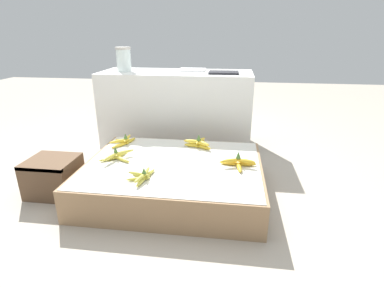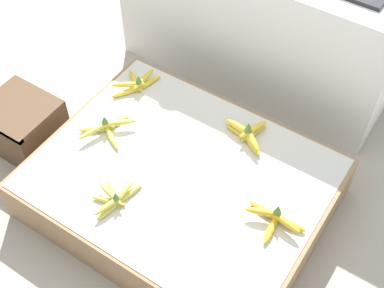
# 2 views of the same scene
# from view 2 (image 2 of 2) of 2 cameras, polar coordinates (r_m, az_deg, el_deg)

# --- Properties ---
(ground_plane) EXTENTS (10.00, 10.00, 0.00)m
(ground_plane) POSITION_cam_2_polar(r_m,az_deg,el_deg) (2.41, -1.06, -6.23)
(ground_plane) COLOR #A89E8E
(display_platform) EXTENTS (1.19, 0.94, 0.23)m
(display_platform) POSITION_cam_2_polar(r_m,az_deg,el_deg) (2.32, -1.10, -4.71)
(display_platform) COLOR #997551
(display_platform) RESTS_ON ground_plane
(back_vendor_table) EXTENTS (1.40, 0.53, 0.71)m
(back_vendor_table) POSITION_cam_2_polar(r_m,az_deg,el_deg) (2.78, 7.50, 13.34)
(back_vendor_table) COLOR white
(back_vendor_table) RESTS_ON ground_plane
(wooden_crate) EXTENTS (0.32, 0.29, 0.25)m
(wooden_crate) POSITION_cam_2_polar(r_m,az_deg,el_deg) (2.65, -17.54, 1.94)
(wooden_crate) COLOR brown
(wooden_crate) RESTS_ON ground_plane
(banana_bunch_front_midleft) EXTENTS (0.15, 0.24, 0.08)m
(banana_bunch_front_midleft) POSITION_cam_2_polar(r_m,az_deg,el_deg) (2.15, -8.22, -5.75)
(banana_bunch_front_midleft) COLOR gold
(banana_bunch_front_midleft) RESTS_ON display_platform
(banana_bunch_middle_left) EXTENTS (0.23, 0.26, 0.09)m
(banana_bunch_middle_left) POSITION_cam_2_polar(r_m,az_deg,el_deg) (2.38, -9.07, 1.73)
(banana_bunch_middle_left) COLOR #DBCC4C
(banana_bunch_middle_left) RESTS_ON display_platform
(banana_bunch_middle_right) EXTENTS (0.25, 0.15, 0.10)m
(banana_bunch_middle_right) POSITION_cam_2_polar(r_m,az_deg,el_deg) (2.09, 8.81, -7.85)
(banana_bunch_middle_right) COLOR gold
(banana_bunch_middle_right) RESTS_ON display_platform
(banana_bunch_back_left) EXTENTS (0.17, 0.25, 0.09)m
(banana_bunch_back_left) POSITION_cam_2_polar(r_m,az_deg,el_deg) (2.55, -5.93, 6.42)
(banana_bunch_back_left) COLOR gold
(banana_bunch_back_left) RESTS_ON display_platform
(banana_bunch_back_midright) EXTENTS (0.23, 0.19, 0.11)m
(banana_bunch_back_midright) POSITION_cam_2_polar(r_m,az_deg,el_deg) (2.33, 6.00, 1.14)
(banana_bunch_back_midright) COLOR gold
(banana_bunch_back_midright) RESTS_ON display_platform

